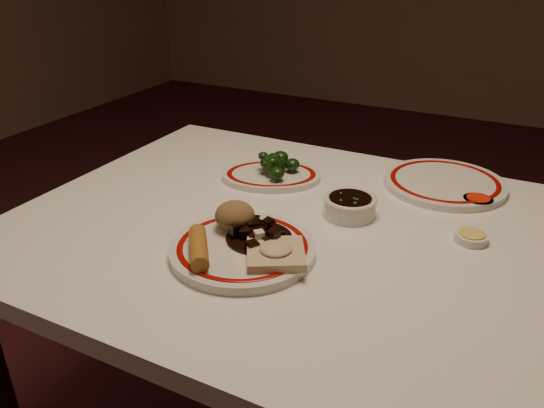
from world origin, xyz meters
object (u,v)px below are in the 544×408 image
at_px(main_plate, 243,249).
at_px(fried_wonton, 276,253).
at_px(stirfry_heap, 259,234).
at_px(broccoli_pile, 275,163).
at_px(rice_mound, 235,216).
at_px(broccoli_plate, 271,176).
at_px(spring_roll, 199,248).
at_px(dining_table, 305,265).
at_px(soy_bowl, 350,207).

relative_size(main_plate, fried_wonton, 2.47).
xyz_separation_m(stirfry_heap, broccoli_pile, (-0.12, 0.30, 0.01)).
bearing_deg(rice_mound, broccoli_plate, 102.96).
relative_size(main_plate, spring_roll, 2.87).
xyz_separation_m(dining_table, soy_bowl, (0.06, 0.09, 0.11)).
height_order(spring_roll, fried_wonton, spring_roll).
height_order(rice_mound, broccoli_pile, rice_mound).
height_order(main_plate, stirfry_heap, stirfry_heap).
bearing_deg(stirfry_heap, spring_roll, -123.44).
xyz_separation_m(rice_mound, soy_bowl, (0.17, 0.19, -0.03)).
distance_m(spring_roll, fried_wonton, 0.14).
distance_m(fried_wonton, broccoli_plate, 0.39).
distance_m(dining_table, stirfry_heap, 0.17).
xyz_separation_m(fried_wonton, soy_bowl, (0.05, 0.25, -0.01)).
bearing_deg(dining_table, soy_bowl, 56.06).
xyz_separation_m(main_plate, stirfry_heap, (0.02, 0.04, 0.02)).
height_order(dining_table, stirfry_heap, stirfry_heap).
height_order(main_plate, soy_bowl, soy_bowl).
distance_m(dining_table, spring_roll, 0.27).
xyz_separation_m(stirfry_heap, broccoli_plate, (-0.12, 0.29, -0.02)).
relative_size(dining_table, fried_wonton, 8.72).
relative_size(dining_table, broccoli_pile, 10.29).
distance_m(fried_wonton, soy_bowl, 0.25).
bearing_deg(fried_wonton, main_plate, 171.56).
bearing_deg(dining_table, stirfry_heap, -113.66).
height_order(spring_roll, stirfry_heap, spring_roll).
bearing_deg(broccoli_plate, soy_bowl, -22.01).
xyz_separation_m(dining_table, broccoli_plate, (-0.17, 0.18, 0.10)).
relative_size(spring_roll, soy_bowl, 1.08).
bearing_deg(main_plate, soy_bowl, 62.29).
height_order(spring_roll, broccoli_plate, spring_roll).
bearing_deg(broccoli_plate, stirfry_heap, -67.01).
relative_size(broccoli_plate, broccoli_pile, 2.48).
height_order(spring_roll, soy_bowl, spring_roll).
bearing_deg(spring_roll, dining_table, 25.08).
height_order(main_plate, broccoli_pile, broccoli_pile).
bearing_deg(rice_mound, main_plate, -48.13).
height_order(rice_mound, spring_roll, rice_mound).
relative_size(rice_mound, fried_wonton, 0.57).
bearing_deg(broccoli_pile, stirfry_heap, -68.52).
xyz_separation_m(main_plate, soy_bowl, (0.12, 0.24, 0.01)).
xyz_separation_m(spring_roll, stirfry_heap, (0.07, 0.10, -0.01)).
distance_m(stirfry_heap, broccoli_pile, 0.32).
relative_size(main_plate, stirfry_heap, 2.70).
distance_m(main_plate, fried_wonton, 0.08).
bearing_deg(rice_mound, spring_roll, -93.44).
relative_size(rice_mound, stirfry_heap, 0.62).
xyz_separation_m(main_plate, rice_mound, (-0.04, 0.05, 0.04)).
relative_size(stirfry_heap, broccoli_pile, 1.08).
relative_size(main_plate, broccoli_plate, 1.18).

